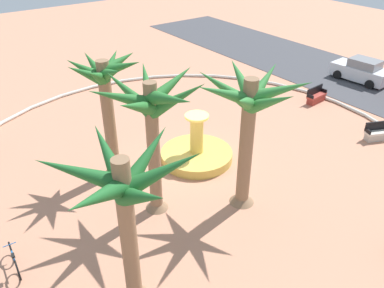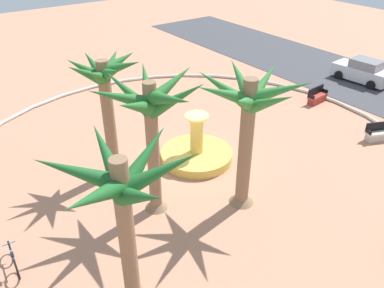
% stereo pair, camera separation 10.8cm
% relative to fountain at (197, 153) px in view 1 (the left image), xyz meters
% --- Properties ---
extents(ground_plane, '(80.00, 80.00, 0.00)m').
position_rel_fountain_xyz_m(ground_plane, '(0.04, -0.43, -0.34)').
color(ground_plane, tan).
extents(plaza_curb, '(23.47, 23.47, 0.20)m').
position_rel_fountain_xyz_m(plaza_curb, '(0.04, -0.43, -0.24)').
color(plaza_curb, silver).
rests_on(plaza_curb, ground).
extents(street_asphalt, '(48.00, 8.00, 0.03)m').
position_rel_fountain_xyz_m(street_asphalt, '(0.04, 15.70, -0.32)').
color(street_asphalt, '#424247').
rests_on(street_asphalt, ground).
extents(fountain, '(3.54, 3.54, 2.45)m').
position_rel_fountain_xyz_m(fountain, '(0.00, 0.00, 0.00)').
color(fountain, gold).
rests_on(fountain, ground).
extents(palm_tree_near_fountain, '(4.35, 4.15, 5.52)m').
position_rel_fountain_xyz_m(palm_tree_near_fountain, '(5.29, -6.41, 3.65)').
color(palm_tree_near_fountain, '#8E6B4C').
rests_on(palm_tree_near_fountain, ground).
extents(palm_tree_by_curb, '(3.20, 3.22, 5.75)m').
position_rel_fountain_xyz_m(palm_tree_by_curb, '(-1.34, -3.78, 3.79)').
color(palm_tree_by_curb, '#8E6B4C').
rests_on(palm_tree_by_curb, ground).
extents(palm_tree_mid_plaza, '(4.21, 4.28, 5.81)m').
position_rel_fountain_xyz_m(palm_tree_mid_plaza, '(3.77, -0.48, 3.83)').
color(palm_tree_mid_plaza, '#8E6B4C').
rests_on(palm_tree_mid_plaza, ground).
extents(palm_tree_far_side, '(4.37, 4.42, 5.85)m').
position_rel_fountain_xyz_m(palm_tree_far_side, '(1.97, -3.55, 3.98)').
color(palm_tree_far_side, '#8E6B4C').
rests_on(palm_tree_far_side, ground).
extents(bench_west, '(0.63, 1.64, 1.00)m').
position_rel_fountain_xyz_m(bench_west, '(-0.86, 10.31, 0.01)').
color(bench_west, '#B73D33').
rests_on(bench_west, ground).
extents(bench_southeast, '(1.11, 1.67, 1.00)m').
position_rel_fountain_xyz_m(bench_southeast, '(4.25, 9.09, 0.01)').
color(bench_southeast, beige).
rests_on(bench_southeast, ground).
extents(bicycle_red_frame, '(1.72, 0.44, 0.94)m').
position_rel_fountain_xyz_m(bicycle_red_frame, '(1.83, -9.17, 0.05)').
color(bicycle_red_frame, black).
rests_on(bicycle_red_frame, ground).
extents(parked_car_leftmost, '(4.12, 2.16, 1.67)m').
position_rel_fountain_xyz_m(parked_car_leftmost, '(-1.32, 15.82, 0.44)').
color(parked_car_leftmost, silver).
rests_on(parked_car_leftmost, ground).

